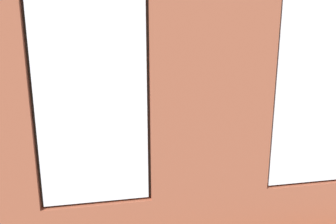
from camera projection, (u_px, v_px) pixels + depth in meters
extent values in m
cube|color=brown|center=(165.00, 159.00, 5.88)|extent=(6.62, 6.00, 0.10)
cube|color=#9E5138|center=(212.00, 102.00, 3.01)|extent=(1.27, 0.16, 3.15)
cube|color=#9E5138|center=(304.00, 206.00, 3.51)|extent=(1.07, 0.16, 0.59)
cube|color=white|center=(319.00, 87.00, 3.16)|extent=(1.01, 0.03, 2.15)
cube|color=#38281E|center=(315.00, 87.00, 3.22)|extent=(1.07, 0.04, 2.21)
cube|color=white|center=(92.00, 94.00, 2.73)|extent=(1.01, 0.03, 2.15)
cube|color=#38281E|center=(92.00, 93.00, 2.79)|extent=(1.07, 0.04, 2.21)
cube|color=#A87547|center=(206.00, 190.00, 3.33)|extent=(3.61, 0.24, 0.06)
cube|color=black|center=(211.00, 38.00, 2.96)|extent=(0.41, 0.03, 0.58)
cube|color=#A33875|center=(211.00, 38.00, 2.98)|extent=(0.35, 0.01, 0.52)
cube|color=black|center=(142.00, 198.00, 3.86)|extent=(1.71, 0.85, 0.42)
cube|color=black|center=(144.00, 180.00, 3.46)|extent=(1.71, 0.24, 0.38)
cube|color=black|center=(198.00, 171.00, 3.93)|extent=(0.22, 0.85, 0.24)
cube|color=black|center=(80.00, 180.00, 3.65)|extent=(0.22, 0.85, 0.24)
cube|color=black|center=(165.00, 175.00, 3.90)|extent=(0.58, 0.65, 0.12)
cube|color=black|center=(116.00, 179.00, 3.78)|extent=(0.58, 0.65, 0.12)
cube|color=black|center=(278.00, 143.00, 6.00)|extent=(0.98, 2.09, 0.42)
cube|color=black|center=(294.00, 123.00, 6.00)|extent=(0.37, 2.05, 0.38)
cube|color=black|center=(255.00, 118.00, 6.80)|extent=(0.86, 0.27, 0.24)
cube|color=black|center=(312.00, 143.00, 5.08)|extent=(0.86, 0.27, 0.24)
cube|color=black|center=(266.00, 126.00, 6.31)|extent=(0.69, 0.77, 0.12)
cube|color=black|center=(290.00, 136.00, 5.56)|extent=(0.69, 0.77, 0.12)
cube|color=#A87547|center=(161.00, 137.00, 5.78)|extent=(1.40, 0.89, 0.04)
cube|color=#A87547|center=(188.00, 140.00, 6.31)|extent=(0.07, 0.07, 0.38)
cube|color=#A87547|center=(127.00, 143.00, 6.07)|extent=(0.07, 0.07, 0.38)
cube|color=#A87547|center=(198.00, 152.00, 5.57)|extent=(0.07, 0.07, 0.38)
cube|color=#A87547|center=(129.00, 157.00, 5.33)|extent=(0.07, 0.07, 0.38)
cylinder|color=#B23D38|center=(179.00, 131.00, 5.98)|extent=(0.07, 0.07, 0.08)
cylinder|color=#47423D|center=(161.00, 134.00, 5.76)|extent=(0.11, 0.11, 0.09)
sphere|color=#1E5B28|center=(161.00, 129.00, 5.74)|extent=(0.14, 0.14, 0.14)
cube|color=#B2B2B7|center=(151.00, 135.00, 5.84)|extent=(0.17, 0.05, 0.02)
cube|color=black|center=(18.00, 153.00, 5.31)|extent=(1.01, 0.42, 0.52)
cube|color=black|center=(16.00, 138.00, 5.24)|extent=(0.43, 0.20, 0.05)
cube|color=black|center=(16.00, 135.00, 5.23)|extent=(0.06, 0.04, 0.06)
cube|color=black|center=(14.00, 118.00, 5.17)|extent=(0.98, 0.04, 0.55)
cube|color=black|center=(15.00, 118.00, 5.19)|extent=(0.93, 0.01, 0.50)
cylinder|color=gray|center=(44.00, 219.00, 3.51)|extent=(0.27, 0.27, 0.28)
cylinder|color=brown|center=(41.00, 188.00, 3.43)|extent=(0.05, 0.05, 0.51)
cone|color=#3D8E42|center=(17.00, 145.00, 3.26)|extent=(0.49, 0.16, 0.62)
cone|color=#3D8E42|center=(23.00, 149.00, 3.13)|extent=(0.34, 0.49, 0.62)
cone|color=#3D8E42|center=(50.00, 144.00, 3.26)|extent=(0.46, 0.32, 0.63)
cone|color=#3D8E42|center=(57.00, 143.00, 3.54)|extent=(0.51, 0.52, 0.51)
cone|color=#3D8E42|center=(34.00, 143.00, 3.55)|extent=(0.31, 0.61, 0.51)
cylinder|color=brown|center=(233.00, 130.00, 7.37)|extent=(0.19, 0.19, 0.20)
cylinder|color=brown|center=(233.00, 124.00, 7.34)|extent=(0.03, 0.03, 0.12)
ellipsoid|color=#3D8E42|center=(233.00, 116.00, 7.29)|extent=(0.37, 0.37, 0.28)
cylinder|color=#47423D|center=(55.00, 127.00, 7.26)|extent=(0.42, 0.42, 0.40)
cylinder|color=brown|center=(54.00, 108.00, 7.16)|extent=(0.07, 0.07, 0.57)
cone|color=#337F38|center=(42.00, 88.00, 6.99)|extent=(0.56, 0.21, 0.51)
cone|color=#337F38|center=(45.00, 88.00, 6.87)|extent=(0.42, 0.51, 0.54)
cone|color=#337F38|center=(52.00, 90.00, 6.84)|extent=(0.27, 0.59, 0.48)
cone|color=#337F38|center=(59.00, 87.00, 7.01)|extent=(0.52, 0.33, 0.56)
cone|color=#337F38|center=(60.00, 86.00, 7.18)|extent=(0.52, 0.41, 0.54)
cone|color=#337F38|center=(54.00, 86.00, 7.26)|extent=(0.18, 0.55, 0.51)
cone|color=#337F38|center=(48.00, 87.00, 7.22)|extent=(0.43, 0.56, 0.49)
cylinder|color=#9E5638|center=(240.00, 120.00, 8.21)|extent=(0.25, 0.25, 0.26)
cylinder|color=brown|center=(241.00, 107.00, 8.13)|extent=(0.05, 0.05, 0.48)
cone|color=#3D8E42|center=(232.00, 90.00, 7.97)|extent=(0.66, 0.19, 0.59)
cone|color=#3D8E42|center=(243.00, 91.00, 7.76)|extent=(0.37, 0.68, 0.59)
cone|color=#3D8E42|center=(251.00, 90.00, 7.85)|extent=(0.50, 0.61, 0.63)
cone|color=#3D8E42|center=(250.00, 87.00, 8.02)|extent=(0.56, 0.24, 0.69)
cone|color=#3D8E42|center=(241.00, 88.00, 8.28)|extent=(0.37, 0.66, 0.61)
cone|color=#3D8E42|center=(235.00, 87.00, 8.21)|extent=(0.43, 0.62, 0.64)
cylinder|color=brown|center=(237.00, 192.00, 4.11)|extent=(0.27, 0.27, 0.32)
cylinder|color=brown|center=(238.00, 162.00, 4.01)|extent=(0.05, 0.05, 0.57)
cone|color=#1E5B28|center=(225.00, 126.00, 3.82)|extent=(0.60, 0.28, 0.60)
cone|color=#1E5B28|center=(242.00, 126.00, 3.71)|extent=(0.34, 0.55, 0.64)
cone|color=#1E5B28|center=(255.00, 123.00, 3.85)|extent=(0.55, 0.39, 0.64)
cone|color=#1E5B28|center=(252.00, 124.00, 4.06)|extent=(0.64, 0.44, 0.55)
cone|color=#1E5B28|center=(226.00, 123.00, 4.13)|extent=(0.40, 0.66, 0.54)
cylinder|color=brown|center=(40.00, 181.00, 4.52)|extent=(0.25, 0.25, 0.27)
cylinder|color=brown|center=(37.00, 154.00, 4.42)|extent=(0.04, 0.04, 0.59)
cone|color=#3D8E42|center=(19.00, 118.00, 4.26)|extent=(0.51, 0.18, 0.60)
cone|color=#3D8E42|center=(22.00, 122.00, 4.12)|extent=(0.42, 0.53, 0.58)
cone|color=#3D8E42|center=(32.00, 122.00, 4.12)|extent=(0.22, 0.55, 0.58)
cone|color=#3D8E42|center=(45.00, 122.00, 4.22)|extent=(0.54, 0.46, 0.55)
cone|color=#3D8E42|center=(49.00, 117.00, 4.41)|extent=(0.55, 0.31, 0.58)
cone|color=#3D8E42|center=(40.00, 116.00, 4.53)|extent=(0.24, 0.57, 0.55)
cone|color=#3D8E42|center=(30.00, 116.00, 4.46)|extent=(0.37, 0.53, 0.59)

